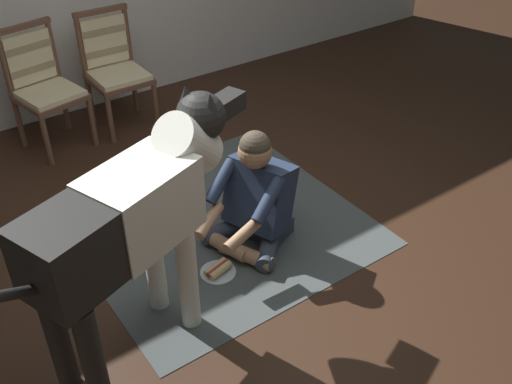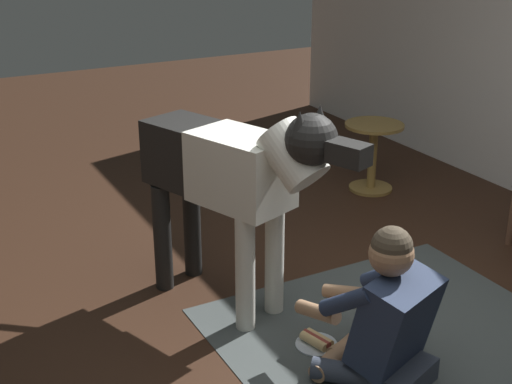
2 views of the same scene
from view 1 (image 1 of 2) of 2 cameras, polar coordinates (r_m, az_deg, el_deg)
ground_plane at (r=3.86m, az=-2.46°, el=-5.19°), size 15.26×15.26×0.00m
area_rug at (r=4.04m, az=-3.83°, el=-3.07°), size 1.83×1.82×0.01m
dining_chair_left_of_pair at (r=5.00m, az=-20.03°, el=9.98°), size 0.54×0.54×0.98m
dining_chair_right_of_pair at (r=5.17m, az=-13.65°, el=11.94°), size 0.46×0.47×0.98m
person_sitting_on_floor at (r=3.70m, az=-0.15°, el=-0.70°), size 0.73×0.61×0.81m
large_dog at (r=2.82m, az=-11.79°, el=-2.43°), size 1.53×0.69×1.27m
hot_dog_on_plate at (r=3.65m, az=-3.71°, el=-7.57°), size 0.22×0.22×0.06m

